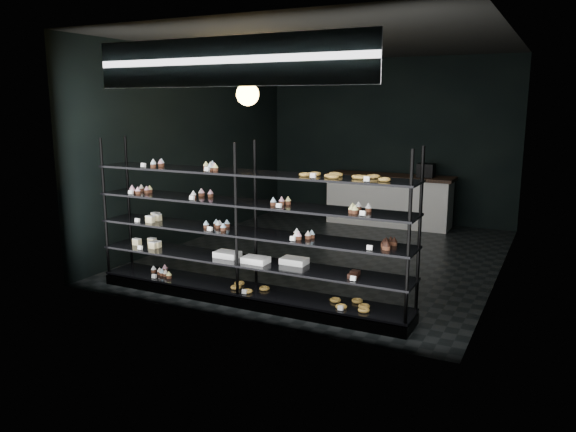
% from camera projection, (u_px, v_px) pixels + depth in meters
% --- Properties ---
extents(room, '(5.01, 6.01, 3.20)m').
position_uv_depth(room, '(332.00, 152.00, 8.52)').
color(room, black).
rests_on(room, ground).
extents(display_shelf, '(4.00, 0.50, 1.91)m').
position_uv_depth(display_shelf, '(245.00, 250.00, 6.60)').
color(display_shelf, black).
rests_on(display_shelf, room).
extents(signage, '(3.30, 0.05, 0.50)m').
position_uv_depth(signage, '(226.00, 61.00, 5.72)').
color(signage, '#0D0B39').
rests_on(signage, room).
extents(pendant_lamp, '(0.31, 0.31, 0.88)m').
position_uv_depth(pendant_lamp, '(248.00, 94.00, 7.63)').
color(pendant_lamp, black).
rests_on(pendant_lamp, room).
extents(service_counter, '(2.44, 0.65, 1.23)m').
position_uv_depth(service_counter, '(389.00, 199.00, 10.84)').
color(service_counter, silver).
rests_on(service_counter, room).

